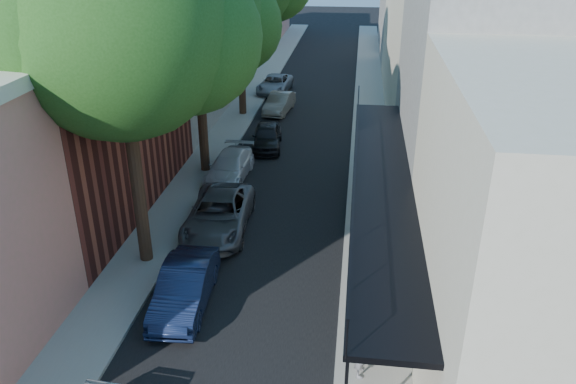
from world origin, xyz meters
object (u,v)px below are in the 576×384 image
(parked_car_c, at_px, (219,214))
(parked_car_e, at_px, (267,136))
(parked_car_b, at_px, (185,287))
(oak_near, at_px, (136,29))
(oak_mid, at_px, (206,18))
(parked_car_g, at_px, (275,84))
(parked_car_f, at_px, (279,103))
(parked_car_d, at_px, (230,167))
(pedestrian, at_px, (361,348))

(parked_car_c, height_order, parked_car_e, parked_car_c)
(parked_car_b, height_order, parked_car_e, parked_car_b)
(oak_near, relative_size, oak_mid, 1.12)
(oak_mid, distance_m, parked_car_g, 15.66)
(parked_car_f, bearing_deg, parked_car_d, -87.73)
(oak_near, relative_size, parked_car_g, 2.69)
(parked_car_d, distance_m, pedestrian, 13.49)
(parked_car_g, bearing_deg, parked_car_c, -82.68)
(parked_car_d, relative_size, parked_car_e, 1.12)
(parked_car_c, height_order, parked_car_g, parked_car_c)
(parked_car_f, relative_size, pedestrian, 2.18)
(oak_near, height_order, parked_car_d, oak_near)
(parked_car_d, height_order, pedestrian, pedestrian)
(parked_car_c, relative_size, pedestrian, 2.92)
(parked_car_f, relative_size, parked_car_g, 0.87)
(pedestrian, bearing_deg, oak_near, 51.01)
(oak_near, distance_m, parked_car_g, 23.39)
(pedestrian, bearing_deg, parked_car_e, 13.50)
(oak_near, relative_size, parked_car_e, 3.10)
(parked_car_g, bearing_deg, parked_car_f, -73.18)
(parked_car_f, xyz_separation_m, parked_car_g, (-0.98, 4.67, -0.02))
(parked_car_e, height_order, parked_car_f, parked_car_e)
(parked_car_b, height_order, parked_car_c, parked_car_c)
(parked_car_c, height_order, parked_car_d, parked_car_c)
(parked_car_g, height_order, pedestrian, pedestrian)
(parked_car_f, distance_m, pedestrian, 23.10)
(parked_car_b, relative_size, parked_car_c, 0.82)
(pedestrian, bearing_deg, parked_car_b, 61.86)
(oak_near, relative_size, pedestrian, 6.77)
(pedestrian, bearing_deg, parked_car_c, 33.31)
(parked_car_g, distance_m, pedestrian, 27.87)
(parked_car_b, height_order, parked_car_d, parked_car_b)
(oak_mid, bearing_deg, parked_car_e, 58.61)
(parked_car_b, bearing_deg, parked_car_c, 88.29)
(parked_car_d, bearing_deg, parked_car_g, 92.92)
(oak_near, height_order, parked_car_b, oak_near)
(parked_car_e, relative_size, parked_car_g, 0.87)
(parked_car_c, xyz_separation_m, parked_car_e, (0.40, 9.02, -0.06))
(oak_mid, bearing_deg, oak_near, -89.63)
(oak_near, distance_m, parked_car_c, 7.70)
(parked_car_b, relative_size, parked_car_f, 1.10)
(parked_car_d, bearing_deg, oak_mid, 139.35)
(oak_near, distance_m, parked_car_f, 19.07)
(oak_mid, distance_m, parked_car_e, 7.51)
(parked_car_c, relative_size, parked_car_d, 1.19)
(parked_car_d, relative_size, parked_car_g, 0.97)
(oak_near, xyz_separation_m, parked_car_c, (1.57, 2.25, -7.19))
(parked_car_b, bearing_deg, oak_near, 120.48)
(parked_car_c, xyz_separation_m, pedestrian, (5.44, -7.20, 0.28))
(parked_car_c, relative_size, parked_car_f, 1.34)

